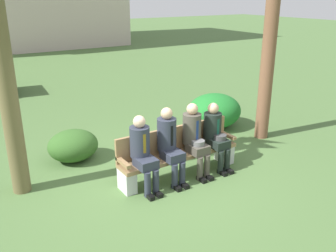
{
  "coord_description": "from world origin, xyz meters",
  "views": [
    {
      "loc": [
        -3.16,
        -5.03,
        3.21
      ],
      "look_at": [
        0.34,
        0.42,
        0.85
      ],
      "focal_mm": 39.24,
      "sensor_mm": 36.0,
      "label": 1
    }
  ],
  "objects_px": {
    "seated_man_centerright": "(195,136)",
    "shrub_mid_lawn": "(73,145)",
    "seated_man_rightmost": "(215,133)",
    "shrub_near_bench": "(214,111)",
    "seated_man_leftmost": "(142,150)",
    "seated_man_centerleft": "(169,142)",
    "park_bench": "(178,152)"
  },
  "relations": [
    {
      "from": "seated_man_centerleft",
      "to": "shrub_mid_lawn",
      "type": "bearing_deg",
      "value": 123.38
    },
    {
      "from": "seated_man_rightmost",
      "to": "shrub_mid_lawn",
      "type": "xyz_separation_m",
      "value": [
        -2.2,
        1.78,
        -0.4
      ]
    },
    {
      "from": "shrub_mid_lawn",
      "to": "seated_man_leftmost",
      "type": "bearing_deg",
      "value": -70.54
    },
    {
      "from": "shrub_near_bench",
      "to": "shrub_mid_lawn",
      "type": "bearing_deg",
      "value": 179.76
    },
    {
      "from": "park_bench",
      "to": "seated_man_leftmost",
      "type": "height_order",
      "value": "seated_man_leftmost"
    },
    {
      "from": "seated_man_rightmost",
      "to": "shrub_near_bench",
      "type": "bearing_deg",
      "value": 50.84
    },
    {
      "from": "park_bench",
      "to": "seated_man_centerleft",
      "type": "height_order",
      "value": "seated_man_centerleft"
    },
    {
      "from": "seated_man_leftmost",
      "to": "seated_man_centerleft",
      "type": "distance_m",
      "value": 0.54
    },
    {
      "from": "seated_man_leftmost",
      "to": "park_bench",
      "type": "bearing_deg",
      "value": 9.07
    },
    {
      "from": "seated_man_centerleft",
      "to": "seated_man_rightmost",
      "type": "relative_size",
      "value": 1.06
    },
    {
      "from": "seated_man_leftmost",
      "to": "seated_man_rightmost",
      "type": "relative_size",
      "value": 1.03
    },
    {
      "from": "seated_man_centerright",
      "to": "shrub_near_bench",
      "type": "bearing_deg",
      "value": 42.39
    },
    {
      "from": "seated_man_rightmost",
      "to": "shrub_near_bench",
      "type": "height_order",
      "value": "seated_man_rightmost"
    },
    {
      "from": "park_bench",
      "to": "seated_man_rightmost",
      "type": "relative_size",
      "value": 1.86
    },
    {
      "from": "seated_man_centerleft",
      "to": "shrub_near_bench",
      "type": "distance_m",
      "value": 3.05
    },
    {
      "from": "shrub_near_bench",
      "to": "shrub_mid_lawn",
      "type": "distance_m",
      "value": 3.64
    },
    {
      "from": "seated_man_rightmost",
      "to": "shrub_mid_lawn",
      "type": "relative_size",
      "value": 1.27
    },
    {
      "from": "seated_man_centerleft",
      "to": "seated_man_leftmost",
      "type": "bearing_deg",
      "value": -179.52
    },
    {
      "from": "seated_man_leftmost",
      "to": "seated_man_centerleft",
      "type": "xyz_separation_m",
      "value": [
        0.54,
        0.0,
        0.02
      ]
    },
    {
      "from": "seated_man_centerright",
      "to": "seated_man_rightmost",
      "type": "bearing_deg",
      "value": -0.82
    },
    {
      "from": "seated_man_centerright",
      "to": "seated_man_rightmost",
      "type": "distance_m",
      "value": 0.49
    },
    {
      "from": "seated_man_centerleft",
      "to": "park_bench",
      "type": "bearing_deg",
      "value": 24.7
    },
    {
      "from": "seated_man_rightmost",
      "to": "seated_man_leftmost",
      "type": "bearing_deg",
      "value": 179.67
    },
    {
      "from": "seated_man_centerright",
      "to": "shrub_mid_lawn",
      "type": "distance_m",
      "value": 2.5
    },
    {
      "from": "seated_man_leftmost",
      "to": "seated_man_rightmost",
      "type": "xyz_separation_m",
      "value": [
        1.57,
        -0.01,
        -0.02
      ]
    },
    {
      "from": "park_bench",
      "to": "seated_man_centerleft",
      "type": "distance_m",
      "value": 0.44
    },
    {
      "from": "seated_man_leftmost",
      "to": "seated_man_centerright",
      "type": "relative_size",
      "value": 0.97
    },
    {
      "from": "park_bench",
      "to": "seated_man_leftmost",
      "type": "distance_m",
      "value": 0.87
    },
    {
      "from": "park_bench",
      "to": "seated_man_rightmost",
      "type": "height_order",
      "value": "seated_man_rightmost"
    },
    {
      "from": "seated_man_rightmost",
      "to": "shrub_mid_lawn",
      "type": "bearing_deg",
      "value": 141.01
    },
    {
      "from": "seated_man_leftmost",
      "to": "seated_man_centerright",
      "type": "bearing_deg",
      "value": -0.11
    },
    {
      "from": "seated_man_rightmost",
      "to": "shrub_near_bench",
      "type": "distance_m",
      "value": 2.3
    }
  ]
}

